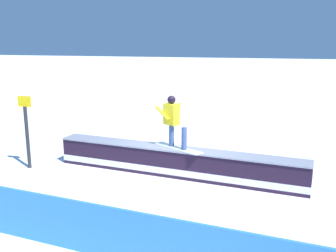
# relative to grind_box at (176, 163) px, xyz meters

# --- Properties ---
(ground_plane) EXTENTS (120.00, 120.00, 0.00)m
(ground_plane) POSITION_rel_grind_box_xyz_m (0.00, 0.00, -0.35)
(ground_plane) COLOR white
(grind_box) EXTENTS (6.99, 1.66, 0.78)m
(grind_box) POSITION_rel_grind_box_xyz_m (0.00, 0.00, 0.00)
(grind_box) COLOR black
(grind_box) RESTS_ON ground_plane
(snowboarder) EXTENTS (1.50, 1.08, 1.40)m
(snowboarder) POSITION_rel_grind_box_xyz_m (0.10, -0.08, 1.17)
(snowboarder) COLOR silver
(snowboarder) RESTS_ON grind_box
(safety_fence) EXTENTS (10.90, 1.70, 0.95)m
(safety_fence) POSITION_rel_grind_box_xyz_m (0.00, 4.30, 0.13)
(safety_fence) COLOR #327DDD
(safety_fence) RESTS_ON ground_plane
(trail_marker) EXTENTS (0.40, 0.10, 2.09)m
(trail_marker) POSITION_rel_grind_box_xyz_m (4.25, 0.39, 0.77)
(trail_marker) COLOR #262628
(trail_marker) RESTS_ON ground_plane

